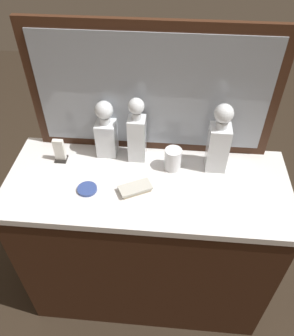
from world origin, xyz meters
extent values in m
plane|color=#2D2319|center=(0.00, 0.00, 0.00)|extent=(6.00, 6.00, 0.00)
cube|color=#381E11|center=(0.00, 0.00, 0.41)|extent=(1.15, 0.48, 0.83)
cube|color=white|center=(0.00, 0.00, 0.85)|extent=(1.19, 0.49, 0.03)
cube|color=#381E11|center=(0.00, 0.23, 1.15)|extent=(1.02, 0.03, 0.58)
cube|color=gray|center=(0.00, 0.22, 1.15)|extent=(0.94, 0.01, 0.50)
cube|color=white|center=(-0.06, 0.15, 0.96)|extent=(0.07, 0.07, 0.21)
cube|color=#9E5619|center=(-0.06, 0.15, 0.94)|extent=(0.06, 0.06, 0.15)
cylinder|color=white|center=(-0.06, 0.15, 1.08)|extent=(0.04, 0.04, 0.03)
sphere|color=white|center=(-0.06, 0.15, 1.13)|extent=(0.07, 0.07, 0.07)
cube|color=white|center=(0.28, 0.12, 0.97)|extent=(0.09, 0.09, 0.21)
cube|color=#9E5619|center=(0.28, 0.12, 0.92)|extent=(0.07, 0.07, 0.13)
cylinder|color=white|center=(0.28, 0.12, 1.09)|extent=(0.05, 0.05, 0.03)
sphere|color=white|center=(0.28, 0.12, 1.14)|extent=(0.08, 0.08, 0.08)
cube|color=white|center=(-0.19, 0.17, 0.94)|extent=(0.09, 0.09, 0.16)
cube|color=#9E5619|center=(-0.19, 0.17, 0.92)|extent=(0.07, 0.07, 0.11)
cylinder|color=white|center=(-0.19, 0.17, 1.04)|extent=(0.05, 0.05, 0.03)
sphere|color=white|center=(-0.19, 0.17, 1.09)|extent=(0.08, 0.08, 0.08)
cylinder|color=white|center=(0.10, 0.10, 0.91)|extent=(0.07, 0.07, 0.10)
cylinder|color=silver|center=(0.10, 0.10, 0.87)|extent=(0.07, 0.07, 0.01)
cube|color=#B7A88C|center=(-0.04, -0.05, 0.87)|extent=(0.13, 0.10, 0.01)
cube|color=beige|center=(-0.04, -0.05, 0.88)|extent=(0.14, 0.12, 0.01)
cylinder|color=#33478C|center=(-0.24, -0.07, 0.87)|extent=(0.08, 0.08, 0.01)
cube|color=black|center=(-0.39, 0.10, 0.86)|extent=(0.05, 0.05, 0.01)
cube|color=white|center=(-0.39, 0.10, 0.92)|extent=(0.05, 0.02, 0.11)
camera|label=1|loc=(0.09, -0.98, 1.87)|focal=36.21mm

